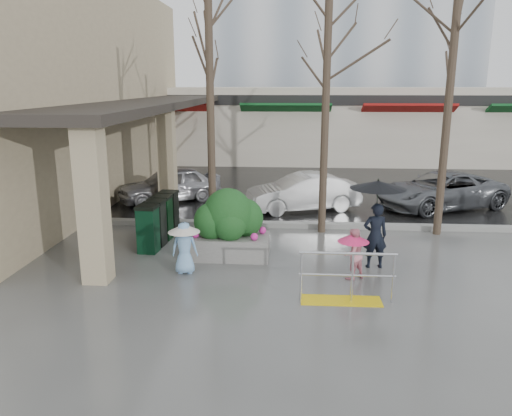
# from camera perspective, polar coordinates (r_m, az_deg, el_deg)

# --- Properties ---
(ground) EXTENTS (120.00, 120.00, 0.00)m
(ground) POSITION_cam_1_polar(r_m,az_deg,el_deg) (11.30, 2.44, -7.85)
(ground) COLOR #51514F
(ground) RESTS_ON ground
(street_asphalt) EXTENTS (120.00, 36.00, 0.01)m
(street_asphalt) POSITION_cam_1_polar(r_m,az_deg,el_deg) (32.75, 3.46, 6.65)
(street_asphalt) COLOR black
(street_asphalt) RESTS_ON ground
(curb) EXTENTS (120.00, 0.30, 0.15)m
(curb) POSITION_cam_1_polar(r_m,az_deg,el_deg) (15.06, 2.85, -1.91)
(curb) COLOR gray
(curb) RESTS_ON ground
(near_building) EXTENTS (6.00, 18.00, 8.00)m
(near_building) POSITION_cam_1_polar(r_m,az_deg,el_deg) (20.66, -23.24, 12.36)
(near_building) COLOR tan
(near_building) RESTS_ON ground
(canopy_slab) EXTENTS (2.80, 18.00, 0.25)m
(canopy_slab) POSITION_cam_1_polar(r_m,az_deg,el_deg) (19.16, -11.61, 12.02)
(canopy_slab) COLOR #2D2823
(canopy_slab) RESTS_ON pillar_front
(pillar_front) EXTENTS (0.55, 0.55, 3.50)m
(pillar_front) POSITION_cam_1_polar(r_m,az_deg,el_deg) (11.08, -18.14, 0.50)
(pillar_front) COLOR tan
(pillar_front) RESTS_ON ground
(pillar_back) EXTENTS (0.55, 0.55, 3.50)m
(pillar_back) POSITION_cam_1_polar(r_m,az_deg,el_deg) (17.17, -10.14, 5.59)
(pillar_back) COLOR tan
(pillar_back) RESTS_ON ground
(storefront_row) EXTENTS (34.00, 6.74, 4.00)m
(storefront_row) POSITION_cam_1_polar(r_m,az_deg,el_deg) (28.58, 7.52, 9.53)
(storefront_row) COLOR beige
(storefront_row) RESTS_ON ground
(handrail) EXTENTS (1.90, 0.50, 1.03)m
(handrail) POSITION_cam_1_polar(r_m,az_deg,el_deg) (10.10, 10.10, -8.49)
(handrail) COLOR yellow
(handrail) RESTS_ON ground
(tree_west) EXTENTS (3.20, 3.20, 6.80)m
(tree_west) POSITION_cam_1_polar(r_m,az_deg,el_deg) (14.28, -5.37, 17.50)
(tree_west) COLOR #382B21
(tree_west) RESTS_ON ground
(tree_midwest) EXTENTS (3.20, 3.20, 7.00)m
(tree_midwest) POSITION_cam_1_polar(r_m,az_deg,el_deg) (14.15, 8.19, 18.06)
(tree_midwest) COLOR #382B21
(tree_midwest) RESTS_ON ground
(tree_mideast) EXTENTS (3.20, 3.20, 6.50)m
(tree_mideast) POSITION_cam_1_polar(r_m,az_deg,el_deg) (14.73, 21.56, 15.64)
(tree_mideast) COLOR #382B21
(tree_mideast) RESTS_ON ground
(woman) EXTENTS (1.28, 1.28, 2.12)m
(woman) POSITION_cam_1_polar(r_m,az_deg,el_deg) (11.77, 13.61, -0.42)
(woman) COLOR black
(woman) RESTS_ON ground
(child_pink) EXTENTS (0.71, 0.70, 1.15)m
(child_pink) POSITION_cam_1_polar(r_m,az_deg,el_deg) (11.17, 11.01, -4.73)
(child_pink) COLOR pink
(child_pink) RESTS_ON ground
(child_blue) EXTENTS (0.73, 0.73, 1.20)m
(child_blue) POSITION_cam_1_polar(r_m,az_deg,el_deg) (11.39, -8.18, -3.95)
(child_blue) COLOR #7DAEDF
(child_blue) RESTS_ON ground
(planter) EXTENTS (2.00, 1.18, 1.75)m
(planter) POSITION_cam_1_polar(r_m,az_deg,el_deg) (12.29, -3.14, -1.92)
(planter) COLOR slate
(planter) RESTS_ON ground
(news_boxes) EXTENTS (0.66, 2.24, 1.23)m
(news_boxes) POSITION_cam_1_polar(r_m,az_deg,el_deg) (13.75, -11.02, -1.36)
(news_boxes) COLOR #0B311C
(news_boxes) RESTS_ON ground
(car_a) EXTENTS (3.95, 3.12, 1.26)m
(car_a) POSITION_cam_1_polar(r_m,az_deg,el_deg) (18.47, -9.83, 2.67)
(car_a) COLOR #A3A3A7
(car_a) RESTS_ON ground
(car_b) EXTENTS (4.05, 2.46, 1.26)m
(car_b) POSITION_cam_1_polar(r_m,az_deg,el_deg) (16.92, 5.36, 1.78)
(car_b) COLOR silver
(car_b) RESTS_ON ground
(car_c) EXTENTS (4.99, 3.75, 1.26)m
(car_c) POSITION_cam_1_polar(r_m,az_deg,el_deg) (18.33, 20.39, 1.90)
(car_c) COLOR slate
(car_c) RESTS_ON ground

